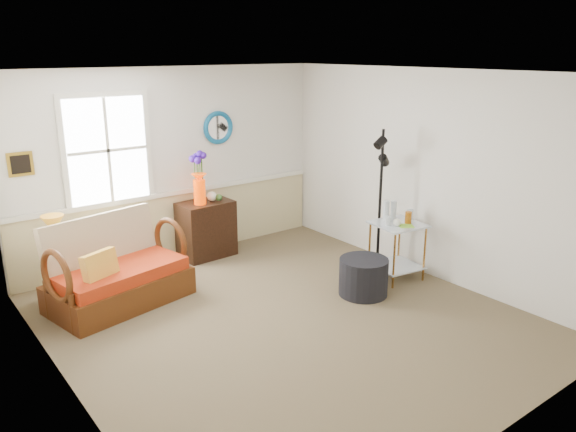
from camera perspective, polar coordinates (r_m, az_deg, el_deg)
floor at (r=6.19m, az=-0.31°, el=-10.42°), size 4.50×5.00×0.01m
ceiling at (r=5.52m, az=-0.35°, el=14.38°), size 4.50×5.00×0.01m
walls at (r=5.72m, az=-0.33°, el=1.25°), size 4.51×5.01×2.60m
wainscot at (r=8.00m, az=-11.12°, el=-0.89°), size 4.46×0.02×0.90m
chair_rail at (r=7.86m, az=-11.27°, el=2.36°), size 4.46×0.04×0.06m
window at (r=7.38m, az=-17.86°, el=6.36°), size 1.14×0.06×1.44m
picture at (r=7.13m, az=-25.55°, el=4.78°), size 0.28×0.03×0.28m
mirror at (r=8.04m, az=-7.14°, el=8.90°), size 0.47×0.07×0.47m
loveseat at (r=6.64m, az=-16.91°, el=-4.56°), size 1.66×1.15×0.99m
throw_pillow at (r=6.38m, az=-18.48°, el=-5.28°), size 0.42×0.25×0.41m
lamp_stand at (r=7.06m, az=-22.07°, el=-5.71°), size 0.32×0.32×0.56m
table_lamp at (r=6.87m, az=-22.65°, el=-1.81°), size 0.32×0.32×0.46m
potted_plant at (r=6.94m, az=-21.41°, el=-2.37°), size 0.34×0.37×0.27m
cabinet at (r=7.93m, az=-8.30°, el=-1.33°), size 0.75×0.50×0.79m
flower_vase at (r=7.64m, az=-9.03°, el=3.77°), size 0.27×0.27×0.71m
side_table at (r=7.24m, az=10.98°, el=-3.49°), size 0.65×0.65×0.73m
tabletop_items at (r=7.11m, az=11.18°, el=0.35°), size 0.60×0.60×0.26m
floor_lamp at (r=7.35m, az=9.33°, el=1.53°), size 0.28×0.28×1.86m
ottoman at (r=6.74m, az=7.67°, el=-6.14°), size 0.68×0.68×0.45m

